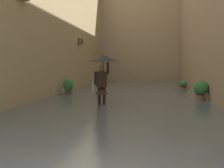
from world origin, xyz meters
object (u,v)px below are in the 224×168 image
object	(u,v)px
person_wading	(102,69)
potted_plant_near_left	(201,91)
potted_plant_near_right	(68,87)
potted_plant_far_left	(183,85)

from	to	relation	value
person_wading	potted_plant_near_left	size ratio (longest dim) A/B	2.13
person_wading	potted_plant_near_right	xyz separation A→B (m)	(2.38, -3.96, -0.94)
person_wading	potted_plant_far_left	distance (m)	9.60
person_wading	potted_plant_near_right	distance (m)	4.71
potted_plant_near_right	potted_plant_near_left	size ratio (longest dim) A/B	1.00
person_wading	potted_plant_far_left	size ratio (longest dim) A/B	3.13
potted_plant_near_right	potted_plant_far_left	size ratio (longest dim) A/B	1.46
potted_plant_near_left	potted_plant_far_left	xyz separation A→B (m)	(0.03, -6.93, -0.22)
potted_plant_far_left	potted_plant_near_left	bearing A→B (deg)	90.28
potted_plant_near_right	potted_plant_near_left	xyz separation A→B (m)	(-6.18, 2.13, 0.04)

